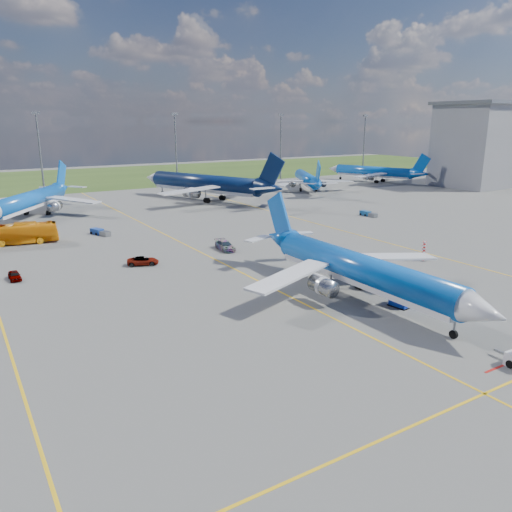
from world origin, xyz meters
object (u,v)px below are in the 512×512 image
bg_jet_ne (307,190)px  baggage_tug_c (100,232)px  service_car_c (225,246)px  bg_jet_nnw (32,217)px  main_airliner (359,298)px  service_car_a (15,275)px  baggage_tug_e (368,214)px  baggage_tug_w (292,233)px  warning_post (424,251)px  bg_jet_ene (373,182)px  service_car_b (143,261)px  apron_bus (18,234)px  bg_jet_n (205,200)px  uld_container (401,299)px

bg_jet_ne → baggage_tug_c: size_ratio=7.75×
service_car_c → bg_jet_nnw: bearing=120.6°
main_airliner → service_car_a: main_airliner is taller
service_car_c → baggage_tug_e: (40.93, 10.06, -0.26)m
bg_jet_nnw → baggage_tug_w: (37.46, -44.61, 0.47)m
baggage_tug_c → baggage_tug_e: bearing=-32.1°
warning_post → bg_jet_ne: (33.39, 72.34, -1.50)m
bg_jet_ne → bg_jet_ene: (32.19, 5.05, 0.00)m
main_airliner → baggage_tug_c: main_airliner is taller
bg_jet_ne → service_car_c: bearing=69.9°
warning_post → main_airliner: 20.78m
main_airliner → service_car_b: (-16.79, 26.97, 0.62)m
bg_jet_ne → apron_bus: 88.20m
warning_post → service_car_a: 57.27m
bg_jet_ne → bg_jet_n: bearing=30.4°
bg_jet_ne → bg_jet_ene: bearing=-143.9°
bg_jet_nnw → service_car_c: 52.27m
main_airliner → baggage_tug_c: (-16.80, 50.32, 0.49)m
baggage_tug_c → main_airliner: bearing=-91.4°
warning_post → uld_container: 20.69m
baggage_tug_c → baggage_tug_e: (55.15, -11.89, -0.02)m
bg_jet_ne → service_car_a: bearing=57.5°
bg_jet_n → baggage_tug_e: bearing=95.9°
warning_post → baggage_tug_c: bearing=130.0°
bg_jet_ene → service_car_a: bg_jet_ene is taller
service_car_c → apron_bus: bearing=147.1°
bg_jet_nnw → service_car_c: bg_jet_nnw is taller
bg_jet_ene → baggage_tug_w: 89.92m
service_car_b → baggage_tug_w: (29.51, 4.13, -0.15)m
bg_jet_ne → baggage_tug_c: 75.50m
main_airliner → baggage_tug_w: bearing=68.0°
service_car_a → bg_jet_nnw: bearing=78.7°
apron_bus → bg_jet_nnw: bearing=-2.8°
bg_jet_ene → uld_container: bg_jet_ene is taller
warning_post → main_airliner: bearing=-159.8°
bg_jet_nnw → baggage_tug_c: bg_jet_nnw is taller
warning_post → service_car_b: warning_post is taller
bg_jet_ene → service_car_c: (-87.60, -56.18, 0.73)m
warning_post → apron_bus: 65.98m
baggage_tug_c → baggage_tug_e: 56.42m
service_car_a → service_car_b: bearing=-7.9°
service_car_b → baggage_tug_c: 23.35m
baggage_tug_w → uld_container: bearing=-100.3°
service_car_a → service_car_b: service_car_b is taller
bg_jet_n → service_car_b: bg_jet_n is taller
baggage_tug_w → baggage_tug_e: bearing=22.2°
bg_jet_nnw → baggage_tug_c: (7.94, -25.39, 0.49)m
apron_bus → service_car_c: apron_bus is taller
apron_bus → service_car_a: 21.57m
uld_container → service_car_a: (-35.70, 33.37, -0.26)m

